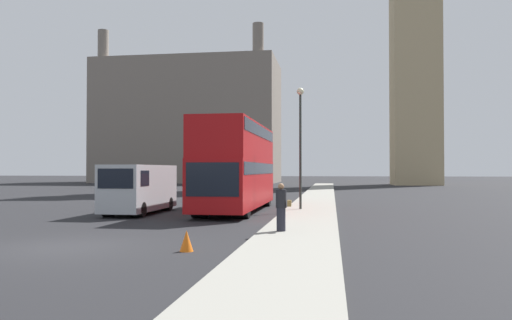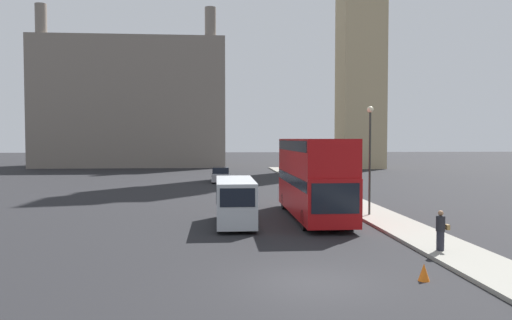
{
  "view_description": "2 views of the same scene",
  "coord_description": "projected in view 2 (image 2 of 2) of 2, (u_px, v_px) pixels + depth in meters",
  "views": [
    {
      "loc": [
        7.35,
        -12.8,
        2.14
      ],
      "look_at": [
        3.33,
        13.63,
        2.66
      ],
      "focal_mm": 35.0,
      "sensor_mm": 36.0,
      "label": 1
    },
    {
      "loc": [
        -2.88,
        -15.14,
        4.45
      ],
      "look_at": [
        -0.2,
        18.54,
        3.02
      ],
      "focal_mm": 35.0,
      "sensor_mm": 36.0,
      "label": 2
    }
  ],
  "objects": [
    {
      "name": "red_double_decker_bus",
      "position": [
        313.0,
        174.0,
        27.88
      ],
      "size": [
        2.57,
        10.55,
        4.45
      ],
      "color": "#A80F11",
      "rests_on": "ground_plane"
    },
    {
      "name": "street_lamp",
      "position": [
        370.0,
        144.0,
        28.17
      ],
      "size": [
        0.36,
        0.36,
        6.14
      ],
      "color": "#2D332D",
      "rests_on": "sidewalk_strip"
    },
    {
      "name": "parked_sedan",
      "position": [
        221.0,
        175.0,
        51.32
      ],
      "size": [
        1.83,
        4.4,
        1.52
      ],
      "color": "#99999E",
      "rests_on": "ground_plane"
    },
    {
      "name": "building_block_distant",
      "position": [
        134.0,
        104.0,
        81.7
      ],
      "size": [
        29.59,
        14.19,
        24.53
      ],
      "color": "slate",
      "rests_on": "ground_plane"
    },
    {
      "name": "ground_plane",
      "position": [
        310.0,
        282.0,
        15.49
      ],
      "size": [
        300.0,
        300.0,
        0.0
      ],
      "primitive_type": "plane",
      "color": "black"
    },
    {
      "name": "white_van",
      "position": [
        235.0,
        201.0,
        25.58
      ],
      "size": [
        1.94,
        5.64,
        2.36
      ],
      "color": "#B2B7BC",
      "rests_on": "ground_plane"
    },
    {
      "name": "sidewalk_strip",
      "position": [
        503.0,
        275.0,
        15.99
      ],
      "size": [
        2.56,
        120.0,
        0.15
      ],
      "color": "gray",
      "rests_on": "ground_plane"
    },
    {
      "name": "traffic_cone",
      "position": [
        424.0,
        272.0,
        15.6
      ],
      "size": [
        0.36,
        0.36,
        0.55
      ],
      "color": "orange",
      "rests_on": "ground_plane"
    },
    {
      "name": "pedestrian",
      "position": [
        441.0,
        230.0,
        19.19
      ],
      "size": [
        0.5,
        0.34,
        1.55
      ],
      "color": "#23232D",
      "rests_on": "sidewalk_strip"
    }
  ]
}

